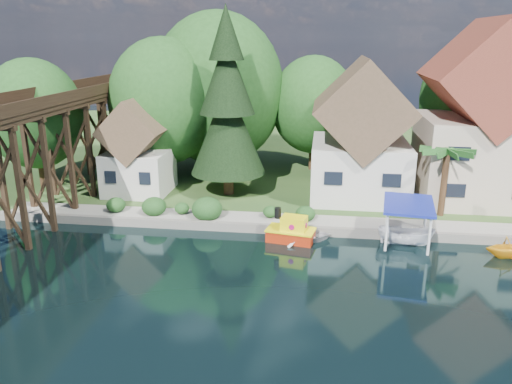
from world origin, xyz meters
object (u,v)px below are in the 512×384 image
Objects in this scene: trestle_bridge at (11,160)px; conifer at (227,107)px; house_left at (360,140)px; palm_tree at (447,153)px; tugboat at (291,231)px; boat_canopy at (407,227)px; boat_yellow at (508,246)px; house_center at (479,125)px; boat_white_a at (304,235)px; shed at (138,153)px.

trestle_bridge is 16.02m from conifer.
house_left is at bearing 5.44° from conifer.
palm_tree is 1.56× the size of tugboat.
palm_tree is at bearing 25.80° from tugboat.
boat_yellow is at bearing -10.38° from boat_canopy.
house_center reaches higher than boat_white_a.
conifer is 2.81× the size of palm_tree.
conifer is 22.18m from boat_yellow.
tugboat is at bearing -117.61° from house_left.
boat_white_a is at bearing -143.99° from house_center.
house_left is 9.10m from house_center.
tugboat is at bearing 75.73° from boat_yellow.
trestle_bridge is at bearing -175.65° from boat_canopy.
conifer is at bearing 38.28° from trestle_bridge.
house_center is 3.74× the size of boat_white_a.
boat_white_a is (0.83, 0.25, -0.30)m from tugboat.
boat_canopy is at bearing -123.36° from palm_tree.
boat_canopy is (20.59, -7.38, -2.60)m from shed.
boat_canopy is (-3.16, -4.80, -3.88)m from palm_tree.
house_center reaches higher than trestle_bridge.
conifer reaches higher than trestle_bridge.
trestle_bridge is 2.97× the size of conifer.
house_center is at bearing 35.05° from tugboat.
house_left is at bearing 106.27° from boat_canopy.
trestle_bridge is 31.87m from boat_yellow.
boat_white_a is at bearing -114.00° from house_left.
boat_white_a is 12.54m from boat_yellow.
boat_canopy is (25.59, 1.95, -4.12)m from trestle_bridge.
conifer reaches higher than house_center.
conifer is at bearing 169.32° from palm_tree.
house_center is at bearing -13.54° from boat_yellow.
trestle_bridge is 8.36× the size of palm_tree.
trestle_bridge reaches higher than boat_yellow.
tugboat is at bearing 95.12° from boat_white_a.
boat_white_a is at bearing -179.57° from boat_canopy.
house_left is at bearing 29.62° from boat_yellow.
palm_tree reaches higher than tugboat.
house_center is at bearing 4.40° from conifer.
tugboat is 0.91m from boat_white_a.
house_left is at bearing 25.21° from trestle_bridge.
shed reaches higher than tugboat.
boat_yellow is at bearing -3.37° from tugboat.
shed is at bearing 61.81° from trestle_bridge.
palm_tree is 7.85m from boat_yellow.
trestle_bridge is 18.86m from tugboat.
trestle_bridge reaches higher than palm_tree.
trestle_bridge is 19.75m from boat_white_a.
shed is at bearing -175.23° from house_left.
conifer is 16.79m from palm_tree.
house_center is 5.04× the size of boat_yellow.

